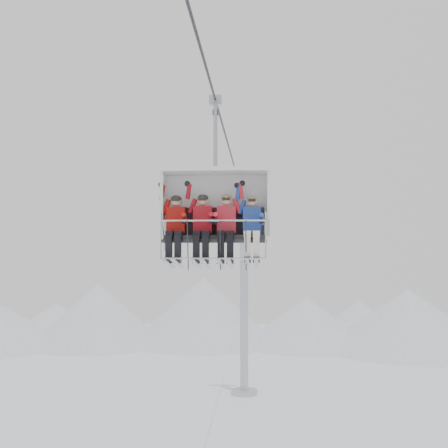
# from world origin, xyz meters

# --- Properties ---
(ridgeline) EXTENTS (72.00, 21.00, 7.00)m
(ridgeline) POSITION_xyz_m (-1.58, 42.05, 2.84)
(ridgeline) COLOR white
(ridgeline) RESTS_ON ground
(lift_tower_right) EXTENTS (2.00, 1.80, 13.48)m
(lift_tower_right) POSITION_xyz_m (0.00, 22.00, 5.78)
(lift_tower_right) COLOR #B1B3B9
(lift_tower_right) RESTS_ON ground
(haul_cable) EXTENTS (0.06, 50.00, 0.06)m
(haul_cable) POSITION_xyz_m (0.00, 0.00, 13.30)
(haul_cable) COLOR #2C2D31
(haul_cable) RESTS_ON lift_tower_left
(chairlift_carrier) EXTENTS (2.63, 1.17, 3.98)m
(chairlift_carrier) POSITION_xyz_m (0.00, -3.19, 10.73)
(chairlift_carrier) COLOR black
(chairlift_carrier) RESTS_ON haul_cable
(skier_far_left) EXTENTS (0.44, 1.69, 1.74)m
(skier_far_left) POSITION_xyz_m (-0.94, -3.49, 10.24)
(skier_far_left) COLOR #A4120C
(skier_far_left) RESTS_ON chairlift_carrier
(skier_center_left) EXTENTS (0.45, 1.69, 1.77)m
(skier_center_left) POSITION_xyz_m (-0.30, -3.49, 10.25)
(skier_center_left) COLOR #A7101A
(skier_center_left) RESTS_ON chairlift_carrier
(skier_center_right) EXTENTS (0.45, 1.69, 1.77)m
(skier_center_right) POSITION_xyz_m (0.28, -3.49, 10.25)
(skier_center_right) COLOR red
(skier_center_right) RESTS_ON chairlift_carrier
(skier_far_right) EXTENTS (0.43, 1.69, 1.71)m
(skier_far_right) POSITION_xyz_m (0.88, -3.49, 10.23)
(skier_far_right) COLOR #23429B
(skier_far_right) RESTS_ON chairlift_carrier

